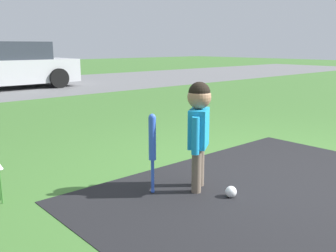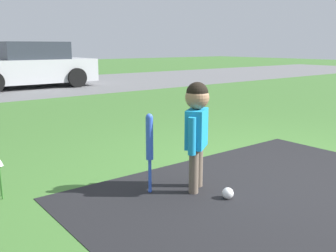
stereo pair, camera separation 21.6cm
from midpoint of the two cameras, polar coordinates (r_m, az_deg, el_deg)
name	(u,v)px [view 2 (the right image)]	position (r m, az deg, el deg)	size (l,w,h in m)	color
ground_plane	(283,179)	(3.81, 18.66, -7.73)	(60.00, 60.00, 0.00)	#3D6B2D
street_strip	(2,88)	(12.23, -23.53, 5.29)	(40.00, 6.00, 0.01)	slate
child	(197,121)	(3.21, 6.33, 0.71)	(0.33, 0.27, 0.96)	#6B5B4C
baseball_bat	(150,142)	(3.17, -0.88, -2.48)	(0.06, 0.06, 0.70)	blue
sports_ball	(228,193)	(3.22, 11.03, -10.05)	(0.10, 0.10, 0.10)	white
parked_car	(29,66)	(12.18, -19.96, 8.54)	(3.89, 1.94, 1.37)	#B7B7BC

